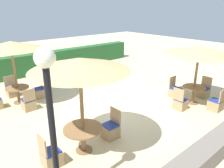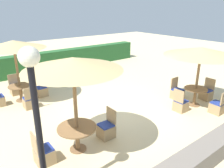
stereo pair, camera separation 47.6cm
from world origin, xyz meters
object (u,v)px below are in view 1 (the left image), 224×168
object	(u,v)px
patio_chair_front_right_south	(216,104)
parasol_back_left	(11,46)
parasol_front_left	(80,65)
patio_chair_front_right_east	(203,92)
patio_chair_front_left_east	(111,129)
patio_chair_front_right_west	(180,103)
round_table_back_left	(18,91)
patio_chair_back_left_north	(12,91)
round_table_front_right	(194,91)
patio_chair_back_left_south	(29,104)
lamp_post	(49,102)
patio_chair_front_left_west	(51,157)
patio_chair_front_right_north	(175,92)
round_table_front_left	(83,133)
parasol_front_right	(199,51)
patio_chair_back_left_east	(40,92)

from	to	relation	value
patio_chair_front_right_south	parasol_back_left	xyz separation A→B (m)	(-5.62, 5.88, 2.19)
parasol_front_left	patio_chair_front_right_east	bearing A→B (deg)	-2.61
patio_chair_front_left_east	patio_chair_front_right_east	world-z (taller)	same
patio_chair_front_right_west	round_table_back_left	world-z (taller)	patio_chair_front_right_west
patio_chair_front_right_south	patio_chair_back_left_north	bearing A→B (deg)	129.48
patio_chair_front_left_east	round_table_front_right	world-z (taller)	patio_chair_front_left_east
patio_chair_back_left_south	patio_chair_back_left_north	distance (m)	1.90
parasol_front_left	patio_chair_front_left_east	world-z (taller)	parasol_front_left
round_table_front_right	patio_chair_back_left_south	xyz separation A→B (m)	(-5.52, 3.93, -0.30)
lamp_post	patio_chair_front_right_south	size ratio (longest dim) A/B	3.57
patio_chair_front_right_west	patio_chair_back_left_north	bearing A→B (deg)	-141.44
lamp_post	patio_chair_front_right_south	world-z (taller)	lamp_post
patio_chair_front_left_west	patio_chair_back_left_south	xyz separation A→B (m)	(0.81, 3.57, 0.00)
patio_chair_front_right_north	parasol_front_left	bearing A→B (deg)	5.83
patio_chair_back_left_south	parasol_back_left	bearing A→B (deg)	93.42
round_table_front_left	patio_chair_front_right_west	size ratio (longest dim) A/B	1.19
parasol_back_left	patio_chair_front_right_east	bearing A→B (deg)	-36.67
patio_chair_front_left_west	patio_chair_front_right_south	xyz separation A→B (m)	(6.37, -1.33, 0.00)
patio_chair_front_left_west	patio_chair_back_left_north	xyz separation A→B (m)	(0.77, 5.47, 0.00)
patio_chair_front_left_east	parasol_front_right	world-z (taller)	parasol_front_right
parasol_front_left	round_table_front_right	xyz separation A→B (m)	(5.34, -0.33, -1.99)
patio_chair_front_left_east	patio_chair_back_left_south	size ratio (longest dim) A/B	1.00
parasol_front_right	patio_chair_back_left_east	size ratio (longest dim) A/B	3.04
parasol_front_right	round_table_front_right	xyz separation A→B (m)	(-0.00, 0.00, -1.71)
patio_chair_front_right_west	parasol_back_left	xyz separation A→B (m)	(-4.66, 4.89, 2.19)
patio_chair_front_left_west	patio_chair_back_left_north	size ratio (longest dim) A/B	1.00
round_table_back_left	parasol_front_left	bearing A→B (deg)	-87.01
patio_chair_back_left_north	patio_chair_front_left_east	bearing A→B (deg)	102.91
patio_chair_front_right_east	round_table_back_left	bearing A→B (deg)	53.33
round_table_front_left	patio_chair_front_right_east	distance (m)	6.33
patio_chair_back_left_east	patio_chair_front_right_east	bearing A→B (deg)	-130.65
round_table_front_right	patio_chair_front_right_north	size ratio (longest dim) A/B	0.99
round_table_front_left	patio_chair_front_right_west	xyz separation A→B (m)	(4.42, -0.30, -0.32)
patio_chair_front_left_east	patio_chair_front_right_east	size ratio (longest dim) A/B	1.00
patio_chair_front_left_west	patio_chair_back_left_east	world-z (taller)	same
patio_chair_back_left_north	patio_chair_back_left_south	bearing A→B (deg)	91.05
patio_chair_front_right_west	patio_chair_back_left_north	size ratio (longest dim) A/B	1.00
patio_chair_front_right_west	round_table_back_left	size ratio (longest dim) A/B	0.97
parasol_front_right	patio_chair_back_left_north	world-z (taller)	parasol_front_right
parasol_front_left	patio_chair_back_left_south	distance (m)	4.27
patio_chair_front_left_west	patio_chair_front_right_east	size ratio (longest dim) A/B	1.00
parasol_front_left	patio_chair_front_left_east	distance (m)	2.51
patio_chair_front_left_west	parasol_front_right	size ratio (longest dim) A/B	0.33
round_table_front_left	patio_chair_back_left_north	size ratio (longest dim) A/B	1.19
patio_chair_front_right_east	patio_chair_back_left_north	size ratio (longest dim) A/B	1.00
patio_chair_front_right_south	patio_chair_back_left_north	distance (m)	8.81
lamp_post	round_table_back_left	world-z (taller)	lamp_post
parasol_front_left	round_table_front_right	size ratio (longest dim) A/B	2.96
patio_chair_front_left_west	patio_chair_front_right_north	size ratio (longest dim) A/B	1.00
round_table_front_right	patio_chair_front_right_east	bearing A→B (deg)	2.52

